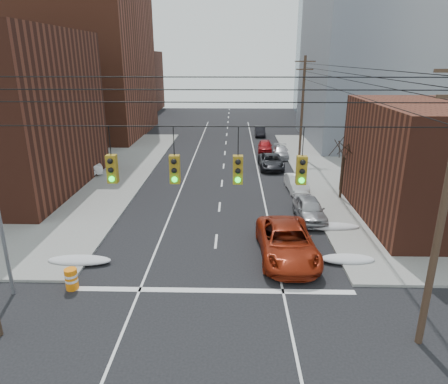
# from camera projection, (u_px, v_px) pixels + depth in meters

# --- Properties ---
(building_brick_tall) EXTENTS (24.00, 20.00, 30.00)m
(building_brick_tall) POSITION_uv_depth(u_px,v_px,m) (52.00, 25.00, 54.53)
(building_brick_tall) COLOR brown
(building_brick_tall) RESTS_ON ground
(building_brick_far) EXTENTS (22.00, 18.00, 12.00)m
(building_brick_far) POSITION_uv_depth(u_px,v_px,m) (103.00, 82.00, 82.08)
(building_brick_far) COLOR #4D2317
(building_brick_far) RESTS_ON ground
(building_office) EXTENTS (22.00, 20.00, 25.00)m
(building_office) POSITION_uv_depth(u_px,v_px,m) (400.00, 43.00, 50.46)
(building_office) COLOR gray
(building_office) RESTS_ON ground
(building_glass) EXTENTS (20.00, 18.00, 22.00)m
(building_glass) POSITION_uv_depth(u_px,v_px,m) (356.00, 56.00, 75.51)
(building_glass) COLOR gray
(building_glass) RESTS_ON ground
(utility_pole_right) EXTENTS (2.20, 0.28, 11.00)m
(utility_pole_right) POSITION_uv_depth(u_px,v_px,m) (444.00, 207.00, 14.10)
(utility_pole_right) COLOR #473323
(utility_pole_right) RESTS_ON ground
(utility_pole_far) EXTENTS (2.20, 0.28, 11.00)m
(utility_pole_far) POSITION_uv_depth(u_px,v_px,m) (302.00, 106.00, 43.46)
(utility_pole_far) COLOR #473323
(utility_pole_far) RESTS_ON ground
(traffic_signals) EXTENTS (17.00, 0.42, 2.02)m
(traffic_signals) POSITION_uv_depth(u_px,v_px,m) (206.00, 168.00, 13.83)
(traffic_signals) COLOR black
(traffic_signals) RESTS_ON ground
(bare_tree) EXTENTS (2.09, 2.20, 4.93)m
(bare_tree) POSITION_uv_depth(u_px,v_px,m) (342.00, 171.00, 31.28)
(bare_tree) COLOR black
(bare_tree) RESTS_ON ground
(snow_nw) EXTENTS (3.50, 1.08, 0.42)m
(snow_nw) POSITION_uv_depth(u_px,v_px,m) (79.00, 260.00, 21.95)
(snow_nw) COLOR silver
(snow_nw) RESTS_ON ground
(snow_ne) EXTENTS (3.00, 1.08, 0.42)m
(snow_ne) POSITION_uv_depth(u_px,v_px,m) (347.00, 259.00, 22.07)
(snow_ne) COLOR silver
(snow_ne) RESTS_ON ground
(snow_east_far) EXTENTS (4.00, 1.08, 0.42)m
(snow_east_far) POSITION_uv_depth(u_px,v_px,m) (329.00, 226.00, 26.33)
(snow_east_far) COLOR silver
(snow_east_far) RESTS_ON ground
(red_pickup) EXTENTS (3.26, 6.70, 1.83)m
(red_pickup) POSITION_uv_depth(u_px,v_px,m) (287.00, 242.00, 22.47)
(red_pickup) COLOR maroon
(red_pickup) RESTS_ON ground
(parked_car_a) EXTENTS (2.07, 4.64, 1.55)m
(parked_car_a) POSITION_uv_depth(u_px,v_px,m) (309.00, 209.00, 27.79)
(parked_car_a) COLOR #A7A7AC
(parked_car_a) RESTS_ON ground
(parked_car_b) EXTENTS (1.70, 4.22, 1.36)m
(parked_car_b) POSITION_uv_depth(u_px,v_px,m) (297.00, 183.00, 33.77)
(parked_car_b) COLOR silver
(parked_car_b) RESTS_ON ground
(parked_car_c) EXTENTS (2.48, 5.19, 1.43)m
(parked_car_c) POSITION_uv_depth(u_px,v_px,m) (271.00, 162.00, 40.68)
(parked_car_c) COLOR black
(parked_car_c) RESTS_ON ground
(parked_car_d) EXTENTS (1.97, 4.30, 1.22)m
(parked_car_d) POSITION_uv_depth(u_px,v_px,m) (281.00, 152.00, 45.25)
(parked_car_d) COLOR #A8A7AC
(parked_car_d) RESTS_ON ground
(parked_car_e) EXTENTS (1.90, 4.21, 1.40)m
(parked_car_e) POSITION_uv_depth(u_px,v_px,m) (265.00, 146.00, 47.84)
(parked_car_e) COLOR #9C0E12
(parked_car_e) RESTS_ON ground
(parked_car_f) EXTENTS (1.49, 4.13, 1.36)m
(parked_car_f) POSITION_uv_depth(u_px,v_px,m) (260.00, 131.00, 57.49)
(parked_car_f) COLOR black
(parked_car_f) RESTS_ON ground
(lot_car_a) EXTENTS (4.91, 2.99, 1.53)m
(lot_car_a) POSITION_uv_depth(u_px,v_px,m) (77.00, 168.00, 37.50)
(lot_car_a) COLOR white
(lot_car_a) RESTS_ON sidewalk_nw
(lot_car_b) EXTENTS (4.92, 3.32, 1.25)m
(lot_car_b) POSITION_uv_depth(u_px,v_px,m) (54.00, 176.00, 35.39)
(lot_car_b) COLOR #ABAAAF
(lot_car_b) RESTS_ON sidewalk_nw
(lot_car_c) EXTENTS (5.40, 3.61, 1.45)m
(lot_car_c) POSITION_uv_depth(u_px,v_px,m) (39.00, 169.00, 37.50)
(lot_car_c) COLOR black
(lot_car_c) RESTS_ON sidewalk_nw
(lot_car_d) EXTENTS (4.74, 2.82, 1.51)m
(lot_car_d) POSITION_uv_depth(u_px,v_px,m) (27.00, 162.00, 39.77)
(lot_car_d) COLOR #B3B4B8
(lot_car_d) RESTS_ON sidewalk_nw
(construction_barrel) EXTENTS (0.77, 0.77, 1.08)m
(construction_barrel) POSITION_uv_depth(u_px,v_px,m) (71.00, 279.00, 19.45)
(construction_barrel) COLOR orange
(construction_barrel) RESTS_ON ground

